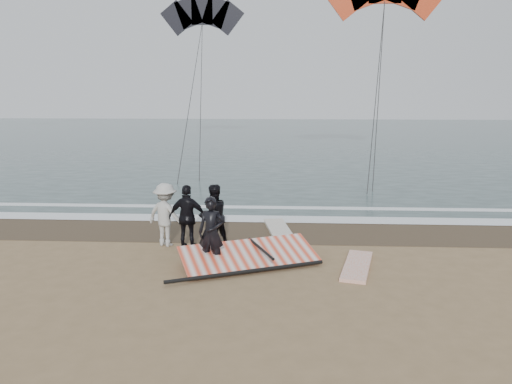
% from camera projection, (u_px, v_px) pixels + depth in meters
% --- Properties ---
extents(ground, '(120.00, 120.00, 0.00)m').
position_uv_depth(ground, '(246.00, 285.00, 11.66)').
color(ground, '#8C704C').
rests_on(ground, ground).
extents(sea, '(120.00, 54.00, 0.02)m').
position_uv_depth(sea, '(272.00, 139.00, 43.89)').
color(sea, '#233838').
rests_on(sea, ground).
extents(wet_sand, '(120.00, 2.80, 0.01)m').
position_uv_depth(wet_sand, '(256.00, 231.00, 16.05)').
color(wet_sand, '#4C3D2B').
rests_on(wet_sand, ground).
extents(foam_near, '(120.00, 0.90, 0.01)m').
position_uv_depth(foam_near, '(258.00, 219.00, 17.42)').
color(foam_near, white).
rests_on(foam_near, sea).
extents(foam_far, '(120.00, 0.45, 0.01)m').
position_uv_depth(foam_far, '(260.00, 207.00, 19.08)').
color(foam_far, white).
rests_on(foam_far, sea).
extents(man_main, '(0.74, 0.55, 1.84)m').
position_uv_depth(man_main, '(211.00, 232.00, 12.70)').
color(man_main, black).
rests_on(man_main, ground).
extents(board_white, '(1.14, 2.31, 0.09)m').
position_uv_depth(board_white, '(357.00, 266.00, 12.80)').
color(board_white, white).
rests_on(board_white, ground).
extents(board_cream, '(1.06, 2.51, 0.10)m').
position_uv_depth(board_cream, '(279.00, 230.00, 15.98)').
color(board_cream, beige).
rests_on(board_cream, ground).
extents(trio_cluster, '(2.65, 1.20, 1.86)m').
position_uv_depth(trio_cluster, '(187.00, 216.00, 14.28)').
color(trio_cluster, black).
rests_on(trio_cluster, ground).
extents(sail_rig, '(3.81, 2.95, 0.49)m').
position_uv_depth(sail_rig, '(247.00, 256.00, 13.11)').
color(sail_rig, black).
rests_on(sail_rig, ground).
extents(kite_dark, '(6.78, 7.79, 17.88)m').
position_uv_depth(kite_dark, '(202.00, 18.00, 36.52)').
color(kite_dark, black).
rests_on(kite_dark, ground).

